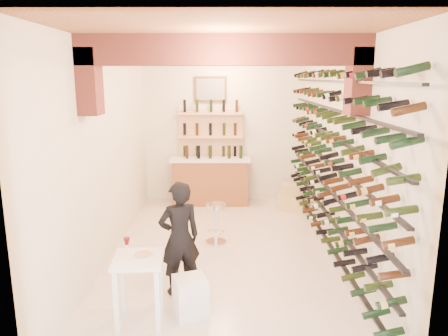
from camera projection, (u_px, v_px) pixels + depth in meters
name	position (u px, v px, depth m)	size (l,w,h in m)	color
ground	(224.00, 252.00, 6.64)	(6.00, 6.00, 0.00)	beige
room_shell	(224.00, 110.00, 5.91)	(3.52, 6.02, 3.21)	silver
wine_rack	(326.00, 156.00, 6.31)	(0.32, 5.70, 2.56)	black
back_counter	(211.00, 180.00, 9.11)	(1.70, 0.62, 1.29)	#93562D
back_shelving	(211.00, 149.00, 9.22)	(1.40, 0.31, 2.73)	#E4B080
tasting_table	(139.00, 269.00, 4.63)	(0.58, 0.58, 0.95)	white
white_stool	(191.00, 296.00, 4.87)	(0.36, 0.36, 0.45)	white
person	(179.00, 238.00, 5.28)	(0.54, 0.35, 1.47)	black
chrome_barstool	(216.00, 220.00, 6.95)	(0.35, 0.35, 0.68)	silver
crate_lower	(292.00, 203.00, 8.75)	(0.51, 0.36, 0.31)	#DDBB79
crate_upper	(292.00, 190.00, 8.69)	(0.42, 0.29, 0.24)	#DDBB79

